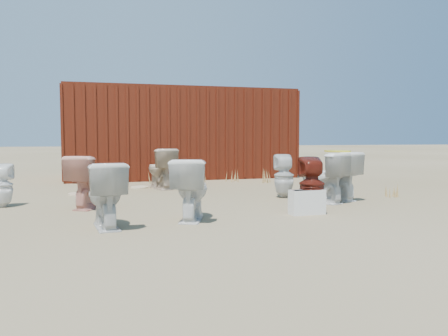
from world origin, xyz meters
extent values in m
plane|color=brown|center=(0.00, 0.00, 0.00)|extent=(100.00, 100.00, 0.00)
cube|color=#4C180C|center=(0.00, 5.20, 1.20)|extent=(6.00, 2.40, 2.40)
imported|color=silver|center=(-2.05, -1.45, 0.40)|extent=(0.55, 0.83, 0.80)
imported|color=#DD937F|center=(-2.27, 0.16, 0.41)|extent=(0.80, 0.92, 0.82)
imported|color=white|center=(-0.96, -1.23, 0.41)|extent=(0.69, 0.91, 0.82)
imported|color=#5D1910|center=(0.85, -1.12, 0.41)|extent=(0.43, 0.44, 0.81)
imported|color=silver|center=(1.47, -0.28, 0.42)|extent=(0.74, 0.94, 0.84)
imported|color=white|center=(-3.60, 0.59, 0.34)|extent=(0.33, 0.33, 0.68)
imported|color=#C8BA92|center=(-2.39, 2.00, 0.36)|extent=(0.52, 0.77, 0.73)
imported|color=#BFA78C|center=(-0.90, 2.42, 0.43)|extent=(0.68, 0.94, 0.86)
imported|color=white|center=(1.87, -0.06, 0.42)|extent=(0.64, 0.91, 0.84)
imported|color=silver|center=(1.09, 0.45, 0.39)|extent=(0.42, 0.43, 0.79)
ellipsoid|color=gold|center=(1.87, -0.06, 0.86)|extent=(0.43, 0.53, 0.02)
cube|color=silver|center=(0.72, -1.25, 0.17)|extent=(0.51, 0.22, 0.35)
ellipsoid|color=beige|center=(-1.33, 2.72, 0.01)|extent=(0.49, 0.57, 0.02)
ellipsoid|color=beige|center=(-2.55, 1.88, 0.01)|extent=(0.49, 0.56, 0.02)
cone|color=#A37F41|center=(-1.85, 3.13, 0.13)|extent=(0.36, 0.36, 0.26)
cone|color=#A37F41|center=(0.04, 2.92, 0.13)|extent=(0.32, 0.32, 0.26)
cone|color=#A37F41|center=(1.77, 3.07, 0.15)|extent=(0.36, 0.36, 0.30)
cone|color=#A37F41|center=(-0.91, 3.50, 0.12)|extent=(0.30, 0.30, 0.25)
cone|color=#A37F41|center=(1.01, 3.50, 0.14)|extent=(0.34, 0.34, 0.27)
cone|color=#A37F41|center=(3.07, 0.02, 0.12)|extent=(0.28, 0.28, 0.24)
camera|label=1|loc=(-2.04, -6.87, 1.09)|focal=35.00mm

